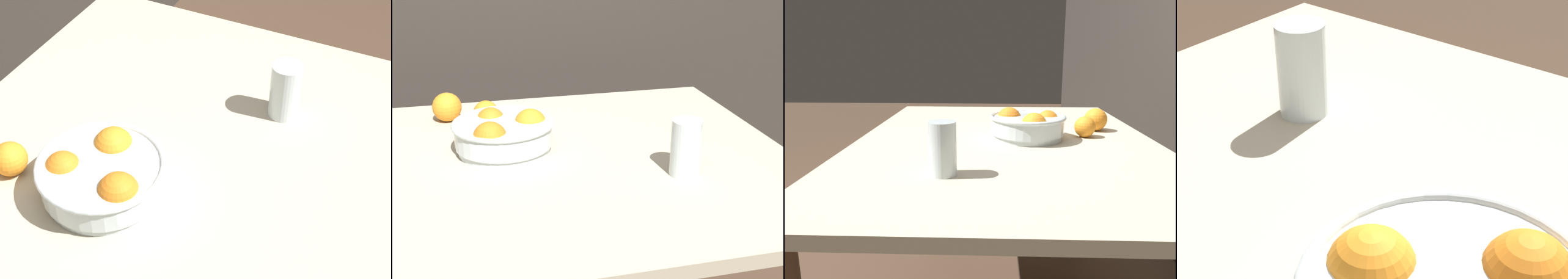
# 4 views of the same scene
# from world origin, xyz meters

# --- Properties ---
(juice_glass) EXTENTS (0.07, 0.07, 0.13)m
(juice_glass) POSITION_xyz_m (0.37, -0.15, 0.82)
(juice_glass) COLOR #F4A314
(juice_glass) RESTS_ON dining_table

